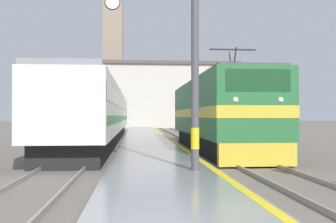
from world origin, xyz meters
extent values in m
plane|color=#70665B|center=(0.00, 30.00, 0.00)|extent=(200.00, 200.00, 0.00)
cube|color=gray|center=(0.00, 25.00, 0.15)|extent=(3.23, 140.00, 0.31)
cube|color=yellow|center=(1.46, 25.00, 0.31)|extent=(0.20, 140.00, 0.00)
cube|color=#70665B|center=(3.44, 25.00, 0.01)|extent=(2.83, 140.00, 0.02)
cube|color=gray|center=(2.72, 25.00, 0.09)|extent=(0.07, 140.00, 0.14)
cube|color=gray|center=(4.16, 25.00, 0.09)|extent=(0.07, 140.00, 0.14)
cube|color=#70665B|center=(-3.17, 25.00, 0.01)|extent=(2.83, 140.00, 0.02)
cube|color=gray|center=(-3.89, 25.00, 0.09)|extent=(0.07, 140.00, 0.14)
cube|color=gray|center=(-2.46, 25.00, 0.09)|extent=(0.07, 140.00, 0.14)
cube|color=black|center=(3.44, 15.15, 0.45)|extent=(2.46, 13.18, 0.90)
cube|color=#286B38|center=(3.44, 15.15, 2.25)|extent=(2.90, 14.32, 2.71)
cube|color=gold|center=(3.44, 15.15, 1.98)|extent=(2.92, 14.34, 0.44)
cube|color=gold|center=(3.44, 8.14, 0.50)|extent=(2.75, 0.30, 0.81)
cube|color=black|center=(3.44, 8.05, 3.06)|extent=(2.32, 0.12, 0.80)
sphere|color=white|center=(2.64, 8.01, 2.39)|extent=(0.20, 0.20, 0.20)
sphere|color=white|center=(4.24, 8.01, 2.39)|extent=(0.20, 0.20, 0.20)
cube|color=#4C4C51|center=(3.44, 15.15, 3.67)|extent=(2.61, 13.60, 0.12)
cylinder|color=#333333|center=(3.44, 11.22, 4.23)|extent=(0.06, 0.63, 1.03)
cylinder|color=#333333|center=(3.44, 11.92, 4.23)|extent=(0.06, 0.63, 1.03)
cube|color=#262626|center=(3.44, 11.57, 4.73)|extent=(2.03, 0.08, 0.06)
cube|color=black|center=(-3.17, 22.42, 0.45)|extent=(2.46, 28.85, 0.90)
cube|color=silver|center=(-3.17, 22.42, 2.18)|extent=(2.90, 30.05, 2.56)
cube|color=black|center=(-3.17, 22.42, 2.69)|extent=(2.92, 29.45, 0.64)
cube|color=#338442|center=(-3.17, 22.42, 1.67)|extent=(2.92, 29.45, 0.36)
cube|color=gray|center=(-3.17, 22.42, 3.56)|extent=(2.67, 30.05, 0.20)
cylinder|color=#4C4C51|center=(0.89, 5.71, 3.99)|extent=(0.22, 0.22, 7.36)
cylinder|color=yellow|center=(0.89, 5.71, 1.21)|extent=(0.24, 0.24, 0.60)
cube|color=gray|center=(-4.66, 61.95, 11.50)|extent=(3.29, 3.29, 23.01)
cylinder|color=black|center=(-4.66, 60.29, 20.71)|extent=(2.60, 0.06, 2.60)
cylinder|color=white|center=(-4.66, 60.26, 20.71)|extent=(2.30, 0.10, 2.30)
cube|color=beige|center=(2.85, 54.57, 4.63)|extent=(22.76, 7.26, 9.27)
cube|color=#564C47|center=(2.85, 54.57, 9.52)|extent=(23.36, 7.86, 0.50)
camera|label=1|loc=(-0.77, -5.21, 1.85)|focal=42.00mm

